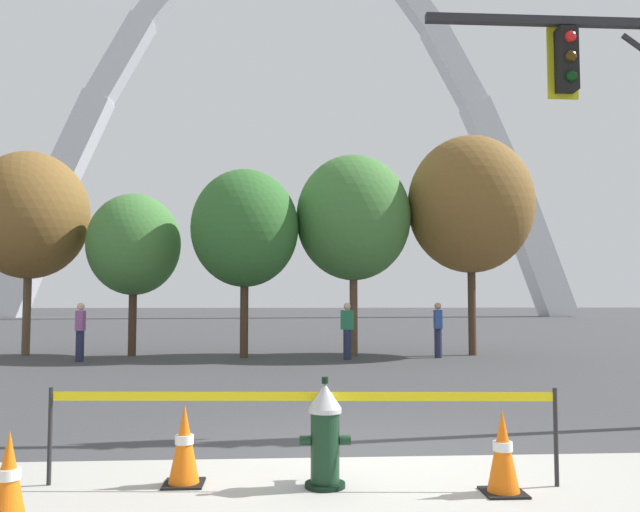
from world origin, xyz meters
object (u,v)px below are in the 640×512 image
pedestrian_walking_left (438,329)px  pedestrian_standing_center (80,331)px  traffic_cone_curb_edge (503,453)px  fire_hydrant (325,435)px  pedestrian_walking_right (347,330)px  traffic_cone_mid_sidewalk (8,482)px  monument_arch (290,128)px  traffic_cone_by_hydrant (184,446)px

pedestrian_walking_left → pedestrian_standing_center: (-9.99, -0.62, 0.00)m
traffic_cone_curb_edge → fire_hydrant: bearing=169.0°
pedestrian_walking_right → fire_hydrant: bearing=-96.8°
fire_hydrant → traffic_cone_curb_edge: (1.53, -0.30, -0.11)m
traffic_cone_curb_edge → pedestrian_walking_right: size_ratio=0.46×
traffic_cone_mid_sidewalk → pedestrian_walking_right: 13.85m
monument_arch → pedestrian_walking_right: monument_arch is taller
fire_hydrant → pedestrian_standing_center: bearing=115.6°
traffic_cone_by_hydrant → fire_hydrant: bearing=-6.6°
traffic_cone_by_hydrant → pedestrian_walking_left: bearing=66.6°
fire_hydrant → pedestrian_standing_center: pedestrian_standing_center is taller
pedestrian_walking_right → pedestrian_standing_center: bearing=-178.5°
traffic_cone_by_hydrant → traffic_cone_curb_edge: same height
traffic_cone_by_hydrant → traffic_cone_mid_sidewalk: (-1.11, -1.11, 0.00)m
fire_hydrant → traffic_cone_by_hydrant: fire_hydrant is taller
fire_hydrant → pedestrian_walking_left: 13.42m
traffic_cone_mid_sidewalk → traffic_cone_curb_edge: 3.98m
fire_hydrant → traffic_cone_curb_edge: 1.56m
traffic_cone_by_hydrant → pedestrian_standing_center: pedestrian_standing_center is taller
traffic_cone_by_hydrant → traffic_cone_mid_sidewalk: 1.57m
traffic_cone_mid_sidewalk → pedestrian_standing_center: bearing=104.7°
monument_arch → pedestrian_walking_left: bearing=-85.1°
fire_hydrant → monument_arch: (0.48, 55.82, 17.66)m
traffic_cone_mid_sidewalk → traffic_cone_curb_edge: (3.92, 0.66, 0.00)m
traffic_cone_mid_sidewalk → pedestrian_walking_right: size_ratio=0.46×
traffic_cone_curb_edge → pedestrian_standing_center: 14.45m
monument_arch → pedestrian_walking_right: size_ratio=34.62×
traffic_cone_mid_sidewalk → pedestrian_standing_center: (-3.43, 13.10, 0.46)m
pedestrian_standing_center → pedestrian_walking_left: bearing=3.6°
traffic_cone_by_hydrant → traffic_cone_curb_edge: (2.81, -0.45, 0.00)m
traffic_cone_curb_edge → pedestrian_walking_left: bearing=78.6°
pedestrian_walking_left → traffic_cone_mid_sidewalk: bearing=-115.6°
pedestrian_walking_left → fire_hydrant: bearing=-108.1°
traffic_cone_curb_edge → traffic_cone_mid_sidewalk: bearing=-170.4°
traffic_cone_by_hydrant → monument_arch: bearing=88.2°
fire_hydrant → traffic_cone_by_hydrant: (-1.28, 0.15, -0.11)m
pedestrian_walking_left → pedestrian_walking_right: size_ratio=1.00×
traffic_cone_by_hydrant → pedestrian_walking_left: (5.45, 12.61, 0.46)m
traffic_cone_mid_sidewalk → pedestrian_standing_center: 13.54m
traffic_cone_mid_sidewalk → pedestrian_standing_center: size_ratio=0.46×
traffic_cone_by_hydrant → traffic_cone_mid_sidewalk: size_ratio=1.00×
fire_hydrant → pedestrian_walking_right: size_ratio=0.62×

